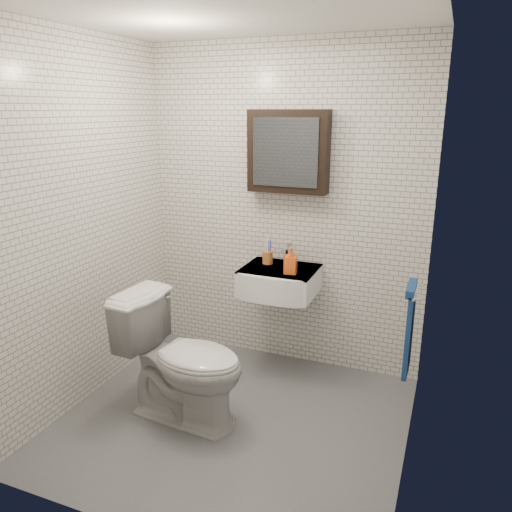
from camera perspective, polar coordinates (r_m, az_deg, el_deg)
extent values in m
cube|color=#53555B|center=(3.51, -2.65, -18.28)|extent=(2.20, 2.00, 0.01)
cube|color=silver|center=(3.88, 3.22, 5.28)|extent=(2.20, 0.02, 2.50)
cube|color=silver|center=(2.15, -14.18, -4.51)|extent=(2.20, 0.02, 2.50)
cube|color=silver|center=(3.57, -19.26, 3.37)|extent=(0.02, 2.00, 2.50)
cube|color=silver|center=(2.72, 18.58, -0.46)|extent=(0.02, 2.00, 2.50)
cube|color=white|center=(2.92, -3.37, 26.25)|extent=(2.20, 2.00, 0.02)
cube|color=white|center=(3.79, 2.73, -2.82)|extent=(0.55, 0.45, 0.20)
cylinder|color=silver|center=(3.78, 2.84, -1.47)|extent=(0.31, 0.31, 0.02)
cylinder|color=silver|center=(3.78, 2.84, -1.35)|extent=(0.04, 0.04, 0.01)
cube|color=white|center=(3.76, 2.75, -1.45)|extent=(0.55, 0.45, 0.01)
cylinder|color=silver|center=(3.90, 3.55, -0.27)|extent=(0.06, 0.06, 0.06)
cylinder|color=silver|center=(3.89, 3.56, 0.58)|extent=(0.03, 0.03, 0.08)
cylinder|color=silver|center=(3.82, 3.29, 0.78)|extent=(0.02, 0.12, 0.02)
cube|color=silver|center=(3.90, 3.72, 1.47)|extent=(0.02, 0.09, 0.01)
cube|color=black|center=(3.74, 3.72, 11.81)|extent=(0.60, 0.14, 0.60)
cube|color=#3F444C|center=(3.67, 3.34, 11.72)|extent=(0.49, 0.01, 0.49)
cylinder|color=silver|center=(3.15, 17.80, -3.88)|extent=(0.02, 0.30, 0.02)
cylinder|color=silver|center=(3.27, 18.33, -3.18)|extent=(0.04, 0.02, 0.02)
cylinder|color=silver|center=(3.03, 17.97, -4.72)|extent=(0.04, 0.02, 0.02)
cube|color=navy|center=(3.25, 17.11, -8.32)|extent=(0.03, 0.26, 0.54)
cube|color=navy|center=(3.14, 17.37, -3.58)|extent=(0.05, 0.26, 0.05)
cylinder|color=#A9602A|center=(3.85, 1.34, -0.16)|extent=(0.09, 0.09, 0.10)
cylinder|color=white|center=(3.83, 1.08, 0.75)|extent=(0.02, 0.03, 0.19)
cylinder|color=#3C46C1|center=(3.83, 1.47, 0.57)|extent=(0.01, 0.02, 0.17)
cylinder|color=white|center=(3.85, 1.35, 0.89)|extent=(0.02, 0.04, 0.20)
cylinder|color=#3C46C1|center=(3.84, 1.64, 0.70)|extent=(0.02, 0.04, 0.18)
imported|color=orange|center=(3.62, 3.97, -0.49)|extent=(0.10, 0.10, 0.20)
imported|color=silver|center=(3.36, -8.34, -11.64)|extent=(0.87, 0.54, 0.86)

